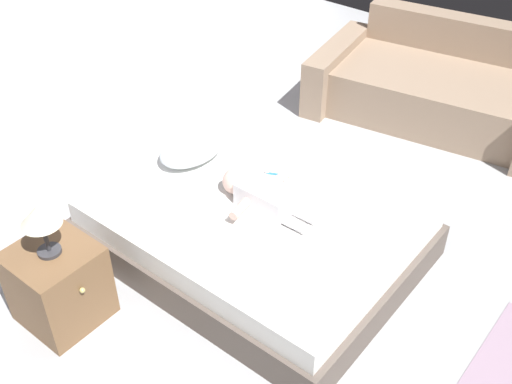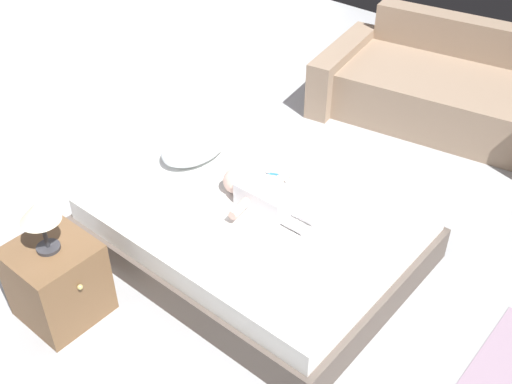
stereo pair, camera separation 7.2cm
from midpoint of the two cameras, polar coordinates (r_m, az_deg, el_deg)
ground_plane at (r=3.64m, az=9.27°, el=-11.60°), size 8.00×8.00×0.00m
bed at (r=3.88m, az=0.53°, el=-3.39°), size 1.46×1.90×0.37m
pillow at (r=4.15m, az=-5.17°, el=4.16°), size 0.51×0.34×0.16m
baby at (r=3.72m, az=0.96°, el=-0.22°), size 0.53×0.65×0.16m
toothbrush at (r=4.00m, az=2.26°, el=1.66°), size 0.06×0.12×0.02m
couch at (r=5.48m, az=17.13°, el=9.05°), size 1.40×2.07×0.72m
nightstand at (r=3.63m, az=-17.16°, el=-7.79°), size 0.43×0.46×0.48m
lamp at (r=3.32m, az=-18.68°, el=-1.89°), size 0.21×0.21×0.32m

